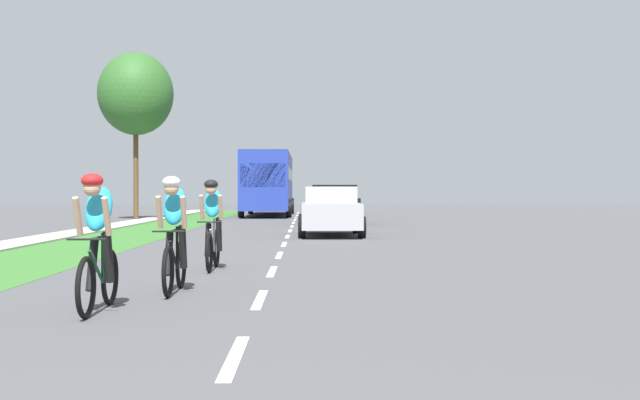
{
  "coord_description": "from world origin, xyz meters",
  "views": [
    {
      "loc": [
        0.61,
        -1.83,
        1.38
      ],
      "look_at": [
        0.97,
        20.97,
        1.13
      ],
      "focal_mm": 44.52,
      "sensor_mm": 36.0,
      "label": 1
    }
  ],
  "objects_px": {
    "cyclist_lead": "(98,241)",
    "bus_blue": "(268,181)",
    "cyclist_trailing": "(174,233)",
    "street_tree_far": "(136,94)",
    "pickup_black": "(334,204)",
    "cyclist_distant": "(213,224)",
    "sedan_silver": "(331,211)"
  },
  "relations": [
    {
      "from": "pickup_black",
      "to": "street_tree_far",
      "type": "xyz_separation_m",
      "value": [
        -9.34,
        4.83,
        5.2
      ]
    },
    {
      "from": "street_tree_far",
      "to": "cyclist_lead",
      "type": "bearing_deg",
      "value": -78.64
    },
    {
      "from": "sedan_silver",
      "to": "pickup_black",
      "type": "bearing_deg",
      "value": 87.47
    },
    {
      "from": "cyclist_lead",
      "to": "bus_blue",
      "type": "relative_size",
      "value": 0.15
    },
    {
      "from": "cyclist_distant",
      "to": "sedan_silver",
      "type": "bearing_deg",
      "value": 77.48
    },
    {
      "from": "cyclist_lead",
      "to": "bus_blue",
      "type": "bearing_deg",
      "value": 89.73
    },
    {
      "from": "cyclist_lead",
      "to": "cyclist_distant",
      "type": "height_order",
      "value": "same"
    },
    {
      "from": "sedan_silver",
      "to": "cyclist_trailing",
      "type": "bearing_deg",
      "value": -100.3
    },
    {
      "from": "cyclist_trailing",
      "to": "sedan_silver",
      "type": "height_order",
      "value": "cyclist_trailing"
    },
    {
      "from": "cyclist_distant",
      "to": "street_tree_far",
      "type": "bearing_deg",
      "value": 105.17
    },
    {
      "from": "sedan_silver",
      "to": "street_tree_far",
      "type": "xyz_separation_m",
      "value": [
        -8.95,
        13.56,
        5.26
      ]
    },
    {
      "from": "sedan_silver",
      "to": "pickup_black",
      "type": "distance_m",
      "value": 8.74
    },
    {
      "from": "cyclist_lead",
      "to": "cyclist_trailing",
      "type": "distance_m",
      "value": 1.78
    },
    {
      "from": "cyclist_trailing",
      "to": "street_tree_far",
      "type": "xyz_separation_m",
      "value": [
        -6.43,
        27.4,
        5.22
      ]
    },
    {
      "from": "bus_blue",
      "to": "street_tree_far",
      "type": "height_order",
      "value": "street_tree_far"
    },
    {
      "from": "sedan_silver",
      "to": "street_tree_far",
      "type": "relative_size",
      "value": 0.54
    },
    {
      "from": "cyclist_trailing",
      "to": "bus_blue",
      "type": "xyz_separation_m",
      "value": [
        -0.42,
        34.49,
        1.17
      ]
    },
    {
      "from": "bus_blue",
      "to": "cyclist_distant",
      "type": "bearing_deg",
      "value": -88.97
    },
    {
      "from": "sedan_silver",
      "to": "pickup_black",
      "type": "relative_size",
      "value": 0.84
    },
    {
      "from": "cyclist_distant",
      "to": "street_tree_far",
      "type": "xyz_separation_m",
      "value": [
        -6.58,
        24.26,
        5.22
      ]
    },
    {
      "from": "bus_blue",
      "to": "street_tree_far",
      "type": "bearing_deg",
      "value": -130.29
    },
    {
      "from": "cyclist_trailing",
      "to": "pickup_black",
      "type": "height_order",
      "value": "pickup_black"
    },
    {
      "from": "pickup_black",
      "to": "sedan_silver",
      "type": "bearing_deg",
      "value": -92.53
    },
    {
      "from": "cyclist_distant",
      "to": "bus_blue",
      "type": "bearing_deg",
      "value": 91.03
    },
    {
      "from": "cyclist_trailing",
      "to": "street_tree_far",
      "type": "bearing_deg",
      "value": 103.21
    },
    {
      "from": "cyclist_distant",
      "to": "pickup_black",
      "type": "height_order",
      "value": "pickup_black"
    },
    {
      "from": "cyclist_trailing",
      "to": "cyclist_distant",
      "type": "height_order",
      "value": "same"
    },
    {
      "from": "cyclist_trailing",
      "to": "bus_blue",
      "type": "distance_m",
      "value": 34.52
    },
    {
      "from": "bus_blue",
      "to": "sedan_silver",
      "type": "bearing_deg",
      "value": -81.9
    },
    {
      "from": "cyclist_lead",
      "to": "bus_blue",
      "type": "distance_m",
      "value": 36.19
    },
    {
      "from": "cyclist_trailing",
      "to": "bus_blue",
      "type": "relative_size",
      "value": 0.15
    },
    {
      "from": "cyclist_trailing",
      "to": "sedan_silver",
      "type": "bearing_deg",
      "value": 79.7
    }
  ]
}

